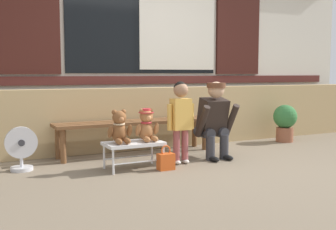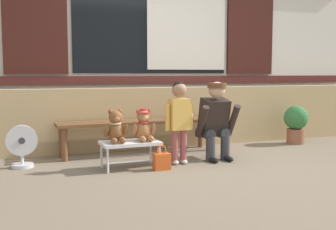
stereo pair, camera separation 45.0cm
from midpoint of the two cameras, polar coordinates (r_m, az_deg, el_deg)
ground_plane at (r=4.72m, az=3.23°, el=-7.11°), size 60.00×60.00×0.00m
brick_low_wall at (r=5.91m, az=-3.68°, el=-0.32°), size 7.60×0.25×0.85m
shop_facade at (r=6.41m, az=-5.60°, el=12.79°), size 7.75×0.26×3.67m
wooden_bench_long at (r=5.40m, az=-6.88°, el=-1.48°), size 2.10×0.40×0.44m
small_display_bench at (r=4.59m, az=-7.56°, el=-4.13°), size 0.64×0.36×0.30m
teddy_bear_plain at (r=4.51m, az=-9.52°, el=-1.80°), size 0.28×0.26×0.36m
teddy_bear_with_hat at (r=4.61m, az=-5.73°, el=-1.46°), size 0.28×0.27×0.36m
child_standing at (r=4.77m, az=-0.93°, el=0.25°), size 0.35×0.18×0.96m
adult_crouching at (r=5.10m, az=3.91°, el=-0.67°), size 0.50×0.49×0.95m
handbag_on_ground at (r=4.54m, az=-3.15°, el=-6.38°), size 0.18×0.11×0.27m
potted_plant at (r=6.54m, az=13.92°, el=-0.80°), size 0.36×0.36×0.57m
floor_fan at (r=4.81m, az=-22.11°, el=-4.37°), size 0.34×0.24×0.48m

